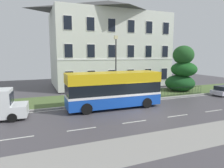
{
  "coord_description": "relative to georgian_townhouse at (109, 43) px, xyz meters",
  "views": [
    {
      "loc": [
        -8.8,
        -14.41,
        4.98
      ],
      "look_at": [
        -1.2,
        4.79,
        1.91
      ],
      "focal_mm": 31.78,
      "sensor_mm": 36.0,
      "label": 1
    }
  ],
  "objects": [
    {
      "name": "street_lamp_post",
      "position": [
        -3.19,
        -10.72,
        -2.76
      ],
      "size": [
        0.36,
        0.24,
        6.86
      ],
      "color": "#333338",
      "rests_on": "ground_plane"
    },
    {
      "name": "georgian_townhouse",
      "position": [
        0.0,
        0.0,
        0.0
      ],
      "size": [
        17.92,
        10.3,
        13.3
      ],
      "color": "silver",
      "rests_on": "ground_plane"
    },
    {
      "name": "evergreen_tree",
      "position": [
        7.03,
        -9.36,
        -4.19
      ],
      "size": [
        3.98,
        3.96,
        6.16
      ],
      "color": "#423328",
      "rests_on": "ground_plane"
    },
    {
      "name": "iron_verge_railing",
      "position": [
        0.0,
        -11.85,
        -6.18
      ],
      "size": [
        16.06,
        0.04,
        0.97
      ],
      "color": "black",
      "rests_on": "ground_plane"
    },
    {
      "name": "single_decker_bus",
      "position": [
        -4.68,
        -13.75,
        -5.04
      ],
      "size": [
        8.84,
        2.77,
        3.36
      ],
      "rotation": [
        0.0,
        0.0,
        -0.01
      ],
      "color": "#1748B9",
      "rests_on": "ground_plane"
    },
    {
      "name": "ground_plane",
      "position": [
        -2.74,
        -15.2,
        -6.82
      ],
      "size": [
        60.0,
        56.0,
        0.18
      ],
      "color": "#464348"
    },
    {
      "name": "litter_bin",
      "position": [
        0.79,
        -10.87,
        -6.1
      ],
      "size": [
        0.49,
        0.49,
        1.16
      ],
      "color": "black",
      "rests_on": "ground_plane"
    }
  ]
}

